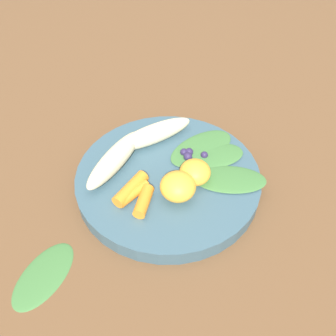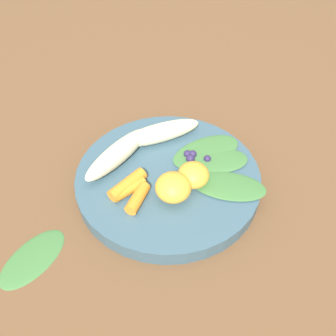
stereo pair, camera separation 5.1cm
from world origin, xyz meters
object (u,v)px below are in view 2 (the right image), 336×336
Objects in this scene: banana_peeled_left at (118,153)px; orange_segment_near at (193,175)px; bowl at (168,178)px; banana_peeled_right at (162,133)px; kale_leaf_stray at (32,257)px.

orange_segment_near is (0.06, 0.10, 0.00)m from banana_peeled_left.
banana_peeled_left is (-0.04, -0.07, 0.03)m from bowl.
banana_peeled_right is 3.00× the size of orange_segment_near.
kale_leaf_stray is at bearing -62.76° from bowl.
orange_segment_near is at bearing 51.29° from bowl.
kale_leaf_stray is (0.07, -0.23, -0.04)m from orange_segment_near.
banana_peeled_left and banana_peeled_right have the same top height.
orange_segment_near reaches higher than banana_peeled_left.
banana_peeled_right is at bearing 178.50° from bowl.
banana_peeled_left is 0.08m from banana_peeled_right.
banana_peeled_left is at bearing -121.21° from orange_segment_near.
kale_leaf_stray is (0.10, -0.19, -0.01)m from bowl.
bowl is at bearing 107.24° from banana_peeled_left.
bowl is 2.82× the size of kale_leaf_stray.
orange_segment_near is at bearing 93.10° from banana_peeled_right.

